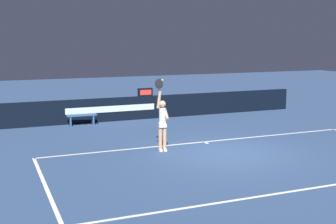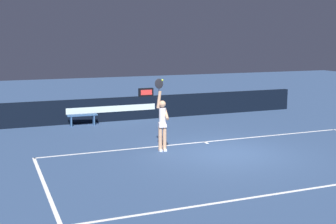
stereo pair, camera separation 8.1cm
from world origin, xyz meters
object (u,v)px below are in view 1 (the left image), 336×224
at_px(speed_display, 145,92).
at_px(tennis_player, 162,121).
at_px(tennis_ball, 162,80).
at_px(courtside_bench_near, 82,117).

bearing_deg(speed_display, tennis_player, -104.06).
distance_m(speed_display, tennis_ball, 6.59).
height_order(tennis_player, tennis_ball, tennis_player).
relative_size(speed_display, tennis_player, 0.29).
bearing_deg(tennis_player, tennis_ball, -109.81).
bearing_deg(courtside_bench_near, tennis_player, -73.29).
height_order(tennis_ball, courtside_bench_near, tennis_ball).
bearing_deg(speed_display, courtside_bench_near, -169.73).
distance_m(speed_display, courtside_bench_near, 3.31).
height_order(speed_display, tennis_ball, tennis_ball).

